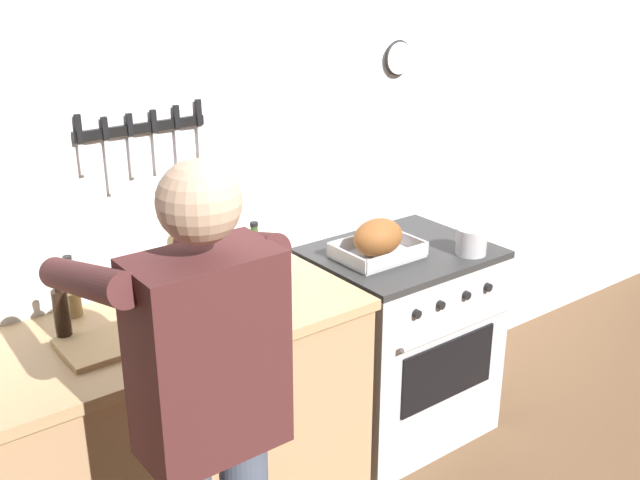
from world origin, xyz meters
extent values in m
cube|color=silver|center=(0.00, 1.35, 1.30)|extent=(6.00, 0.10, 2.60)
cube|color=black|center=(-0.81, 1.29, 1.52)|extent=(0.50, 0.02, 0.04)
cube|color=silver|center=(-1.04, 1.28, 1.45)|extent=(0.02, 0.00, 0.11)
cube|color=black|center=(-1.04, 1.28, 1.55)|extent=(0.02, 0.02, 0.10)
cube|color=silver|center=(-0.94, 1.28, 1.40)|extent=(0.02, 0.00, 0.20)
cube|color=black|center=(-0.94, 1.28, 1.54)|extent=(0.02, 0.02, 0.08)
cube|color=silver|center=(-0.85, 1.28, 1.43)|extent=(0.02, 0.00, 0.15)
cube|color=black|center=(-0.85, 1.28, 1.54)|extent=(0.02, 0.02, 0.08)
cube|color=silver|center=(-0.76, 1.28, 1.43)|extent=(0.01, 0.00, 0.15)
cube|color=black|center=(-0.76, 1.28, 1.54)|extent=(0.02, 0.02, 0.08)
cube|color=silver|center=(-0.67, 1.28, 1.43)|extent=(0.02, 0.00, 0.15)
cube|color=black|center=(-0.67, 1.28, 1.55)|extent=(0.02, 0.02, 0.09)
cube|color=silver|center=(-0.58, 1.28, 1.43)|extent=(0.02, 0.00, 0.14)
cube|color=black|center=(-0.58, 1.28, 1.55)|extent=(0.02, 0.02, 0.10)
cylinder|color=white|center=(0.43, 1.28, 1.67)|extent=(0.14, 0.02, 0.14)
torus|color=black|center=(0.43, 1.28, 1.67)|extent=(0.16, 0.02, 0.16)
cube|color=tan|center=(-1.20, 0.99, 0.43)|extent=(2.00, 0.62, 0.86)
cube|color=tan|center=(-1.20, 0.99, 0.88)|extent=(2.03, 0.65, 0.04)
cube|color=#BCBCC1|center=(0.22, 0.99, 0.43)|extent=(0.76, 0.62, 0.87)
cube|color=black|center=(0.22, 0.67, 0.45)|extent=(0.53, 0.01, 0.28)
cube|color=#2D2D2D|center=(0.22, 0.99, 0.89)|extent=(0.76, 0.62, 0.03)
cylinder|color=black|center=(0.01, 0.67, 0.78)|extent=(0.04, 0.02, 0.04)
cylinder|color=black|center=(0.14, 0.67, 0.78)|extent=(0.04, 0.02, 0.04)
cylinder|color=black|center=(0.30, 0.67, 0.78)|extent=(0.04, 0.02, 0.04)
cylinder|color=black|center=(0.43, 0.67, 0.78)|extent=(0.04, 0.02, 0.04)
cylinder|color=silver|center=(0.22, 0.65, 0.66)|extent=(0.61, 0.02, 0.02)
cube|color=#4C2323|center=(-1.10, 0.31, 1.14)|extent=(0.38, 0.22, 0.56)
sphere|color=tan|center=(-1.10, 0.31, 1.55)|extent=(0.21, 0.21, 0.21)
cylinder|color=#4C2323|center=(-1.31, 0.56, 1.32)|extent=(0.09, 0.55, 0.22)
cylinder|color=#4C2323|center=(-0.89, 0.56, 1.32)|extent=(0.09, 0.55, 0.22)
cube|color=#B7B7BC|center=(0.08, 0.99, 0.91)|extent=(0.34, 0.25, 0.01)
cube|color=#B7B7BC|center=(0.08, 0.86, 0.94)|extent=(0.34, 0.01, 0.05)
cube|color=#B7B7BC|center=(0.08, 1.11, 0.94)|extent=(0.34, 0.01, 0.05)
cube|color=#B7B7BC|center=(-0.09, 0.99, 0.94)|extent=(0.01, 0.25, 0.05)
cube|color=#B7B7BC|center=(0.25, 0.99, 0.94)|extent=(0.01, 0.25, 0.05)
ellipsoid|color=brown|center=(0.08, 0.99, 0.99)|extent=(0.23, 0.17, 0.16)
cylinder|color=#B7B7BC|center=(0.43, 0.78, 0.96)|extent=(0.13, 0.13, 0.11)
cube|color=tan|center=(-1.11, 0.95, 0.91)|extent=(0.36, 0.24, 0.02)
cylinder|color=gold|center=(-0.69, 1.22, 1.01)|extent=(0.07, 0.07, 0.23)
cylinder|color=gold|center=(-0.69, 1.22, 1.15)|extent=(0.03, 0.03, 0.05)
cylinder|color=black|center=(-0.69, 1.22, 1.18)|extent=(0.04, 0.04, 0.01)
cylinder|color=#385623|center=(-0.48, 1.07, 1.00)|extent=(0.06, 0.06, 0.20)
cylinder|color=#385623|center=(-0.48, 1.07, 1.12)|extent=(0.03, 0.03, 0.04)
cylinder|color=black|center=(-0.48, 1.07, 1.15)|extent=(0.03, 0.03, 0.01)
cylinder|color=black|center=(-1.23, 1.07, 0.99)|extent=(0.05, 0.05, 0.18)
cylinder|color=black|center=(-1.23, 1.07, 1.10)|extent=(0.02, 0.02, 0.04)
cylinder|color=#B21919|center=(-1.23, 1.07, 1.13)|extent=(0.03, 0.03, 0.01)
cylinder|color=#997F4C|center=(-1.14, 1.23, 0.99)|extent=(0.06, 0.06, 0.17)
cylinder|color=#997F4C|center=(-1.14, 1.23, 1.09)|extent=(0.03, 0.03, 0.04)
cylinder|color=black|center=(-1.14, 1.23, 1.12)|extent=(0.03, 0.03, 0.01)
cylinder|color=#338CCC|center=(-0.63, 1.05, 0.98)|extent=(0.07, 0.07, 0.15)
cylinder|color=#338CCC|center=(-0.63, 1.05, 1.07)|extent=(0.03, 0.03, 0.03)
cylinder|color=white|center=(-0.63, 1.05, 1.09)|extent=(0.03, 0.03, 0.01)
cylinder|color=red|center=(-0.95, 1.14, 0.97)|extent=(0.05, 0.05, 0.15)
cylinder|color=red|center=(-0.95, 1.14, 1.06)|extent=(0.02, 0.02, 0.03)
cylinder|color=#197219|center=(-0.95, 1.14, 1.09)|extent=(0.03, 0.03, 0.01)
camera|label=1|loc=(-1.91, -1.23, 2.12)|focal=42.48mm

